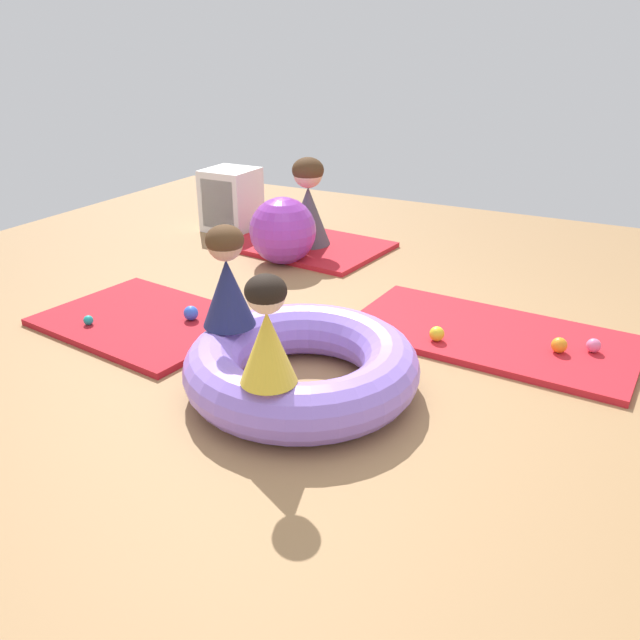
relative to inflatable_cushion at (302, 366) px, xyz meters
The scene contains 16 objects.
ground_plane 0.21m from the inflatable_cushion, 63.66° to the left, with size 8.00×8.00×0.00m, color #9E7549.
gym_mat_far_left 1.29m from the inflatable_cushion, 56.85° to the left, with size 1.67×0.86×0.04m, color red.
gym_mat_front 1.33m from the inflatable_cushion, 168.08° to the left, with size 1.25×0.93×0.04m, color #B21923.
gym_mat_near_left 2.43m from the inflatable_cushion, 117.97° to the left, with size 1.26×0.93×0.04m, color red.
inflatable_cushion is the anchor object (origin of this frame).
child_in_navy 0.59m from the inflatable_cushion, behind, with size 0.39×0.39×0.54m.
child_in_yellow 0.58m from the inflatable_cushion, 80.02° to the right, with size 0.34×0.34×0.50m.
adult_seated 2.44m from the inflatable_cushion, 117.97° to the left, with size 0.51×0.51×0.73m.
play_ball_yellow 0.94m from the inflatable_cushion, 61.43° to the left, with size 0.09×0.09×0.09m, color yellow.
play_ball_orange 1.49m from the inflatable_cushion, 42.03° to the left, with size 0.09×0.09×0.09m, color orange.
play_ball_blue 1.09m from the inflatable_cushion, 159.09° to the left, with size 0.09×0.09×0.09m, color blue.
play_ball_red 2.68m from the inflatable_cushion, 117.61° to the left, with size 0.09×0.09×0.09m, color red.
play_ball_pink 1.68m from the inflatable_cushion, 40.52° to the left, with size 0.08×0.08×0.08m, color pink.
play_ball_teal 1.53m from the inflatable_cushion, behind, with size 0.06×0.06×0.06m, color teal.
exercise_ball_large 2.05m from the inflatable_cushion, 123.45° to the left, with size 0.53×0.53×0.53m, color purple.
storage_cube 3.08m from the inflatable_cushion, 131.72° to the left, with size 0.44×0.44×0.56m.
Camera 1 is at (1.38, -2.69, 1.70)m, focal length 36.56 mm.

